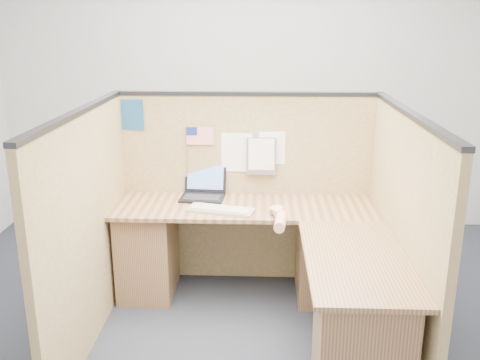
{
  "coord_description": "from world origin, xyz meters",
  "views": [
    {
      "loc": [
        0.11,
        -3.06,
        2.05
      ],
      "look_at": [
        -0.03,
        0.5,
        0.98
      ],
      "focal_mm": 40.0,
      "sensor_mm": 36.0,
      "label": 1
    }
  ],
  "objects_px": {
    "laptop": "(203,189)",
    "keyboard": "(221,210)",
    "mouse": "(277,212)",
    "l_desk": "(270,271)"
  },
  "relations": [
    {
      "from": "l_desk",
      "to": "keyboard",
      "type": "bearing_deg",
      "value": 145.27
    },
    {
      "from": "l_desk",
      "to": "mouse",
      "type": "relative_size",
      "value": 17.54
    },
    {
      "from": "keyboard",
      "to": "mouse",
      "type": "relative_size",
      "value": 4.49
    },
    {
      "from": "keyboard",
      "to": "mouse",
      "type": "xyz_separation_m",
      "value": [
        0.41,
        -0.06,
        0.01
      ]
    },
    {
      "from": "l_desk",
      "to": "keyboard",
      "type": "distance_m",
      "value": 0.56
    },
    {
      "from": "laptop",
      "to": "keyboard",
      "type": "distance_m",
      "value": 0.39
    },
    {
      "from": "mouse",
      "to": "l_desk",
      "type": "bearing_deg",
      "value": -104.37
    },
    {
      "from": "laptop",
      "to": "keyboard",
      "type": "bearing_deg",
      "value": -60.23
    },
    {
      "from": "l_desk",
      "to": "keyboard",
      "type": "height_order",
      "value": "keyboard"
    },
    {
      "from": "l_desk",
      "to": "laptop",
      "type": "height_order",
      "value": "laptop"
    }
  ]
}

